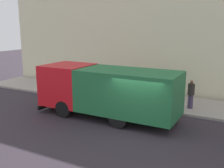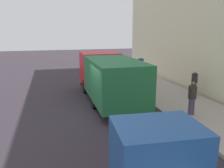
% 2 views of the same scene
% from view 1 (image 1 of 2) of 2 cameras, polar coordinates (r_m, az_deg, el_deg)
% --- Properties ---
extents(ground, '(80.00, 80.00, 0.00)m').
position_cam_1_polar(ground, '(12.78, 5.91, -9.94)').
color(ground, '#312931').
extents(sidewalk, '(3.77, 30.00, 0.14)m').
position_cam_1_polar(sidewalk, '(17.15, 12.11, -4.04)').
color(sidewalk, '#A2988F').
rests_on(sidewalk, ground).
extents(building_facade, '(0.50, 30.00, 9.48)m').
position_cam_1_polar(building_facade, '(18.78, 14.84, 11.70)').
color(building_facade, beige).
rests_on(building_facade, ground).
extents(large_utility_truck, '(2.58, 7.79, 2.72)m').
position_cam_1_polar(large_utility_truck, '(14.00, -1.15, -1.19)').
color(large_utility_truck, red).
rests_on(large_utility_truck, ground).
extents(pedestrian_walking, '(0.52, 0.52, 1.64)m').
position_cam_1_polar(pedestrian_walking, '(18.70, 9.20, 0.39)').
color(pedestrian_walking, '#403156').
rests_on(pedestrian_walking, sidewalk).
extents(pedestrian_standing, '(0.45, 0.45, 1.67)m').
position_cam_1_polar(pedestrian_standing, '(15.91, 16.87, -2.07)').
color(pedestrian_standing, '#46395A').
rests_on(pedestrian_standing, sidewalk).
extents(street_sign_post, '(0.44, 0.08, 2.35)m').
position_cam_1_polar(street_sign_post, '(16.48, 0.26, 0.83)').
color(street_sign_post, '#4C5156').
rests_on(street_sign_post, sidewalk).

